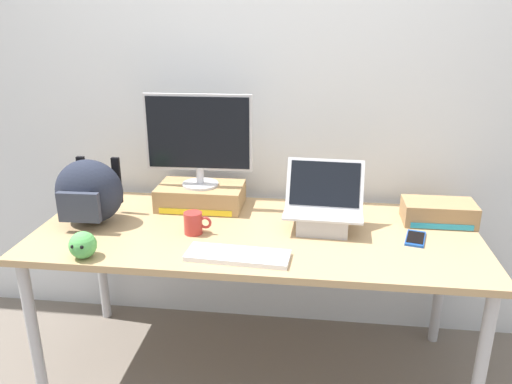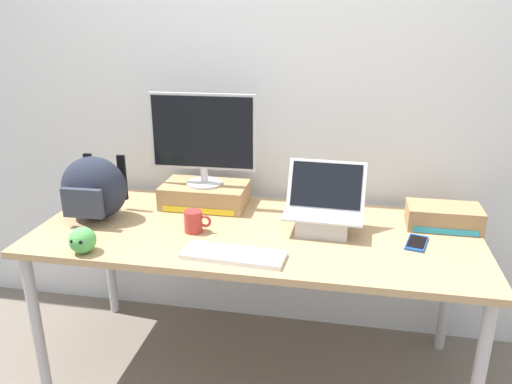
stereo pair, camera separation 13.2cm
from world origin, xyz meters
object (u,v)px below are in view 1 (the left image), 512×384
(desktop_monitor, at_px, (199,138))
(external_keyboard, at_px, (238,255))
(plush_toy, at_px, (83,245))
(toner_box_cyan, at_px, (438,212))
(messenger_backpack, at_px, (90,192))
(coffee_mug, at_px, (194,223))
(open_laptop, at_px, (323,215))
(toner_box_yellow, at_px, (201,196))
(cell_phone, at_px, (415,238))

(desktop_monitor, relative_size, external_keyboard, 1.23)
(plush_toy, bearing_deg, desktop_monitor, 60.72)
(desktop_monitor, bearing_deg, toner_box_cyan, -4.63)
(messenger_backpack, bearing_deg, toner_box_cyan, 5.29)
(coffee_mug, bearing_deg, messenger_backpack, 171.97)
(desktop_monitor, distance_m, plush_toy, 0.75)
(external_keyboard, distance_m, messenger_backpack, 0.79)
(desktop_monitor, distance_m, toner_box_cyan, 1.17)
(coffee_mug, xyz_separation_m, toner_box_cyan, (1.08, 0.26, 0.00))
(messenger_backpack, height_order, toner_box_cyan, messenger_backpack)
(desktop_monitor, bearing_deg, open_laptop, -19.88)
(toner_box_yellow, distance_m, cell_phone, 1.03)
(toner_box_yellow, relative_size, toner_box_cyan, 1.30)
(desktop_monitor, xyz_separation_m, messenger_backpack, (-0.45, -0.25, -0.20))
(desktop_monitor, distance_m, open_laptop, 0.69)
(external_keyboard, bearing_deg, messenger_backpack, 162.59)
(cell_phone, height_order, plush_toy, plush_toy)
(toner_box_yellow, height_order, coffee_mug, toner_box_yellow)
(coffee_mug, bearing_deg, desktop_monitor, 97.58)
(plush_toy, bearing_deg, open_laptop, 23.08)
(toner_box_yellow, distance_m, messenger_backpack, 0.53)
(cell_phone, bearing_deg, plush_toy, -151.99)
(toner_box_yellow, xyz_separation_m, plush_toy, (-0.33, -0.60, -0.00))
(external_keyboard, height_order, toner_box_cyan, toner_box_cyan)
(coffee_mug, distance_m, cell_phone, 0.95)
(open_laptop, height_order, messenger_backpack, same)
(messenger_backpack, bearing_deg, plush_toy, -72.61)
(external_keyboard, distance_m, cell_phone, 0.77)
(open_laptop, relative_size, plush_toy, 3.24)
(desktop_monitor, bearing_deg, toner_box_yellow, 90.56)
(coffee_mug, height_order, toner_box_cyan, toner_box_cyan)
(coffee_mug, bearing_deg, cell_phone, 3.17)
(toner_box_cyan, bearing_deg, desktop_monitor, 176.93)
(cell_phone, relative_size, toner_box_cyan, 0.53)
(desktop_monitor, relative_size, cell_phone, 3.02)
(external_keyboard, height_order, plush_toy, plush_toy)
(open_laptop, height_order, toner_box_cyan, open_laptop)
(messenger_backpack, xyz_separation_m, cell_phone, (1.45, -0.02, -0.14))
(desktop_monitor, bearing_deg, external_keyboard, -64.52)
(toner_box_yellow, distance_m, open_laptop, 0.63)
(external_keyboard, height_order, cell_phone, external_keyboard)
(plush_toy, relative_size, toner_box_cyan, 0.34)
(plush_toy, bearing_deg, messenger_backpack, 108.90)
(external_keyboard, relative_size, coffee_mug, 3.40)
(cell_phone, bearing_deg, external_keyboard, -146.24)
(desktop_monitor, height_order, plush_toy, desktop_monitor)
(toner_box_yellow, height_order, open_laptop, open_laptop)
(toner_box_cyan, bearing_deg, coffee_mug, -166.58)
(coffee_mug, xyz_separation_m, cell_phone, (0.95, 0.05, -0.04))
(external_keyboard, bearing_deg, desktop_monitor, 120.63)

